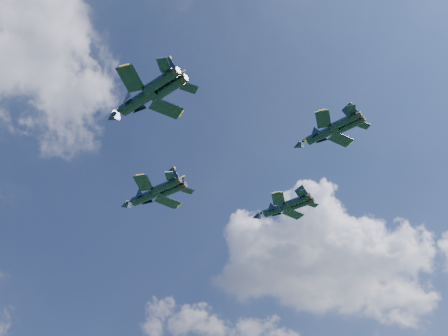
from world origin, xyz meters
TOP-DOWN VIEW (x-y plane):
  - jet_lead at (1.77, 20.04)m, footprint 12.85×17.56m
  - jet_left at (-14.37, -3.82)m, footprint 13.14×17.56m
  - jet_right at (26.00, 6.66)m, footprint 11.18×15.26m
  - jet_slot at (13.73, -17.09)m, footprint 10.47×14.00m

SIDE VIEW (x-z plane):
  - jet_slot at x=13.73m, z-range 61.55..64.85m
  - jet_left at x=-14.37m, z-range 61.62..65.76m
  - jet_right at x=26.00m, z-range 63.97..67.57m
  - jet_lead at x=1.77m, z-range 63.73..67.87m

